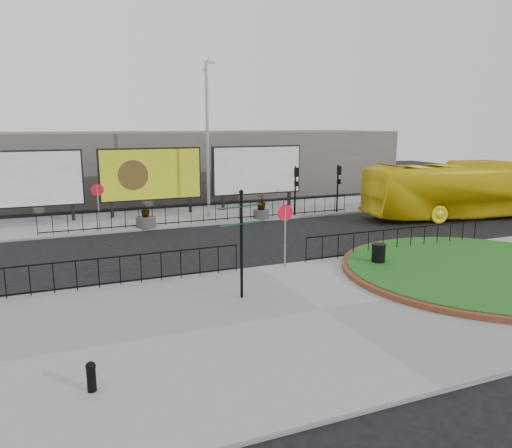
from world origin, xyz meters
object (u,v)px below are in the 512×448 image
billboard_mid (151,175)px  lamp_post (208,138)px  planter_c (261,209)px  litter_bin (378,256)px  bus (463,190)px  planter_a (146,219)px  bollard (91,375)px  fingerpost_sign (241,233)px

billboard_mid → lamp_post: bearing=-33.3°
planter_c → lamp_post: bearing=149.8°
litter_bin → bus: bus is taller
planter_a → litter_bin: bearing=-58.5°
billboard_mid → lamp_post: lamp_post is taller
bollard → bus: size_ratio=0.05×
planter_a → bollard: bearing=-104.4°
bus → litter_bin: bearing=132.5°
lamp_post → planter_a: bearing=-158.6°
billboard_mid → bus: billboard_mid is taller
fingerpost_sign → planter_a: size_ratio=2.46×
litter_bin → planter_c: (-0.08, 11.30, 0.09)m
billboard_mid → bus: 18.92m
litter_bin → planter_a: size_ratio=0.65×
billboard_mid → planter_a: size_ratio=4.33×
planter_a → planter_c: bearing=0.0°
billboard_mid → planter_c: (5.75, -3.57, -1.92)m
bollard → litter_bin: litter_bin is taller
bus → bollard: bearing=129.2°
lamp_post → litter_bin: size_ratio=9.90×
lamp_post → planter_c: size_ratio=6.14×
lamp_post → bollard: 20.48m
fingerpost_sign → bollard: 6.74m
litter_bin → billboard_mid: bearing=111.4°
bus → planter_c: (-11.53, 4.09, -1.02)m
fingerpost_sign → litter_bin: bearing=-0.7°
fingerpost_sign → bollard: (-5.01, -4.16, -1.76)m
billboard_mid → fingerpost_sign: billboard_mid is taller
planter_a → bus: bearing=-12.6°
billboard_mid → bollard: bearing=-104.9°
lamp_post → bollard: size_ratio=13.84×
billboard_mid → lamp_post: (3.01, -1.97, 2.23)m
bollard → litter_bin: bearing=25.3°
fingerpost_sign → bollard: size_ratio=5.27×
bollard → planter_c: size_ratio=0.44×
lamp_post → fingerpost_sign: (-3.35, -14.03, -2.58)m
litter_bin → planter_c: planter_c is taller
fingerpost_sign → bus: fingerpost_sign is taller
billboard_mid → bollard: size_ratio=9.29×
billboard_mid → fingerpost_sign: bearing=-91.2°
bus → planter_a: bus is taller
bollard → bus: bearing=28.9°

